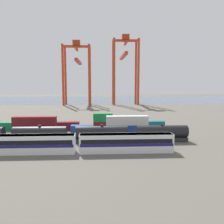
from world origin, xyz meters
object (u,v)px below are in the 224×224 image
gantry_crane_west (77,66)px  gantry_crane_central (125,63)px  shipping_container_4 (127,129)px  freight_tank_row (71,134)px  passenger_train (77,143)px

gantry_crane_west → gantry_crane_central: size_ratio=0.91×
gantry_crane_west → gantry_crane_central: gantry_crane_central is taller
shipping_container_4 → gantry_crane_west: size_ratio=0.28×
freight_tank_row → shipping_container_4: size_ratio=4.80×
shipping_container_4 → gantry_crane_west: gantry_crane_west is taller
freight_tank_row → gantry_crane_west: size_ratio=1.35×
passenger_train → gantry_crane_west: size_ratio=0.94×
freight_tank_row → shipping_container_4: freight_tank_row is taller
shipping_container_4 → gantry_crane_central: size_ratio=0.26×
freight_tank_row → gantry_crane_central: bearing=77.3°
shipping_container_4 → freight_tank_row: bearing=-146.6°
gantry_crane_central → gantry_crane_west: bearing=-179.4°
shipping_container_4 → gantry_crane_central: (10.01, 100.94, 27.62)m
passenger_train → gantry_crane_west: bearing=94.9°
passenger_train → gantry_crane_central: 124.68m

